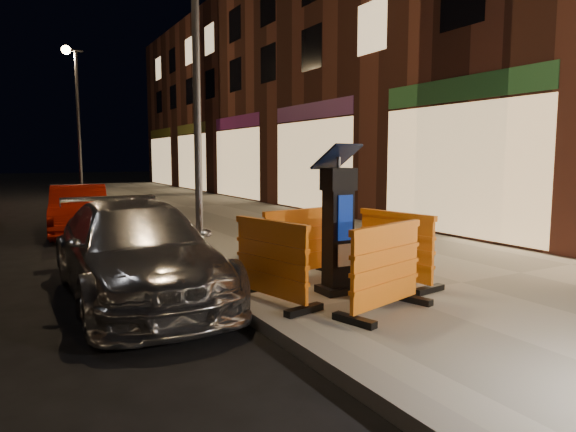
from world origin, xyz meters
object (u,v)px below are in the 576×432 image
barrier_back (300,243)px  parking_kiosk (338,224)px  barrier_kerbside (271,262)px  car_red (80,234)px  barrier_front (386,269)px  car_silver (138,298)px  barrier_bldgside (396,248)px

barrier_back → parking_kiosk: bearing=-98.5°
barrier_kerbside → car_red: 8.08m
barrier_front → car_silver: bearing=114.9°
barrier_kerbside → barrier_front: bearing=-148.5°
parking_kiosk → barrier_front: bearing=-101.5°
parking_kiosk → barrier_bldgside: parking_kiosk is taller
parking_kiosk → barrier_kerbside: parking_kiosk is taller
barrier_front → barrier_back: size_ratio=1.00×
parking_kiosk → barrier_kerbside: size_ratio=1.40×
barrier_kerbside → car_red: bearing=-4.9°
car_silver → car_red: car_silver is taller
parking_kiosk → car_red: parking_kiosk is taller
barrier_bldgside → car_red: 8.57m
parking_kiosk → car_red: bearing=93.6°
parking_kiosk → barrier_back: (0.00, 0.95, -0.39)m
barrier_kerbside → car_silver: size_ratio=0.29×
barrier_front → barrier_bldgside: size_ratio=1.00×
car_red → barrier_kerbside: bearing=-74.9°
barrier_back → car_red: 7.37m
barrier_kerbside → barrier_back: bearing=-58.5°
car_red → parking_kiosk: bearing=-68.3°
parking_kiosk → barrier_bldgside: size_ratio=1.40×
barrier_bldgside → barrier_kerbside: bearing=80.5°
car_red → car_silver: bearing=-83.7°
parking_kiosk → car_silver: size_ratio=0.41×
car_silver → barrier_kerbside: bearing=-50.9°
barrier_kerbside → car_red: size_ratio=0.35×
barrier_front → car_red: bearing=87.1°
barrier_kerbside → car_silver: barrier_kerbside is taller
parking_kiosk → barrier_front: 1.03m
barrier_back → car_red: barrier_back is taller
barrier_kerbside → barrier_bldgside: bearing=-103.5°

